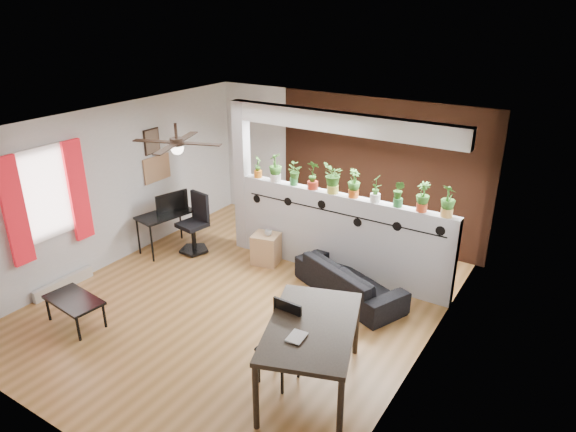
% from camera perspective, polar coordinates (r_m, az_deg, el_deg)
% --- Properties ---
extents(room_shell, '(6.30, 7.10, 2.90)m').
position_cam_1_polar(room_shell, '(7.08, -5.20, -0.41)').
color(room_shell, brown).
rests_on(room_shell, ground).
extents(partition_wall, '(3.60, 0.18, 1.35)m').
position_cam_1_polar(partition_wall, '(8.12, 5.91, -2.12)').
color(partition_wall, '#BCBCC1').
rests_on(partition_wall, ground).
extents(ceiling_header, '(3.60, 0.18, 0.30)m').
position_cam_1_polar(ceiling_header, '(7.55, 6.45, 10.20)').
color(ceiling_header, silver).
rests_on(ceiling_header, room_shell).
extents(pier_column, '(0.22, 0.20, 2.60)m').
position_cam_1_polar(pier_column, '(8.83, -5.09, 4.35)').
color(pier_column, '#BCBCC1').
rests_on(pier_column, ground).
extents(brick_panel, '(3.90, 0.05, 2.60)m').
position_cam_1_polar(brick_panel, '(9.15, 10.23, 4.74)').
color(brick_panel, '#B05633').
rests_on(brick_panel, ground).
extents(vine_decal, '(3.31, 0.01, 0.30)m').
position_cam_1_polar(vine_decal, '(7.87, 5.71, 0.30)').
color(vine_decal, black).
rests_on(vine_decal, partition_wall).
extents(window_assembly, '(0.09, 1.30, 1.55)m').
position_cam_1_polar(window_assembly, '(8.07, -25.29, 1.97)').
color(window_assembly, white).
rests_on(window_assembly, room_shell).
extents(baseboard_heater, '(0.08, 1.00, 0.18)m').
position_cam_1_polar(baseboard_heater, '(8.61, -23.66, -6.90)').
color(baseboard_heater, beige).
rests_on(baseboard_heater, ground).
extents(corkboard, '(0.03, 0.60, 0.45)m').
position_cam_1_polar(corkboard, '(9.37, -14.36, 5.13)').
color(corkboard, '#976B49').
rests_on(corkboard, room_shell).
extents(framed_art, '(0.03, 0.34, 0.44)m').
position_cam_1_polar(framed_art, '(9.20, -14.89, 8.02)').
color(framed_art, '#8C7259').
rests_on(framed_art, room_shell).
extents(ceiling_fan, '(1.19, 1.19, 0.43)m').
position_cam_1_polar(ceiling_fan, '(7.04, -12.24, 7.78)').
color(ceiling_fan, black).
rests_on(ceiling_fan, room_shell).
extents(potted_plant_0, '(0.22, 0.24, 0.39)m').
position_cam_1_polar(potted_plant_0, '(8.56, -3.38, 5.61)').
color(potted_plant_0, orange).
rests_on(potted_plant_0, partition_wall).
extents(potted_plant_1, '(0.21, 0.26, 0.47)m').
position_cam_1_polar(potted_plant_1, '(8.36, -1.41, 5.52)').
color(potted_plant_1, white).
rests_on(potted_plant_1, partition_wall).
extents(potted_plant_2, '(0.19, 0.15, 0.36)m').
position_cam_1_polar(potted_plant_2, '(8.19, 0.65, 4.77)').
color(potted_plant_2, '#2D7E38').
rests_on(potted_plant_2, partition_wall).
extents(potted_plant_3, '(0.25, 0.20, 0.46)m').
position_cam_1_polar(potted_plant_3, '(8.01, 2.80, 4.70)').
color(potted_plant_3, '#B4301C').
rests_on(potted_plant_3, partition_wall).
extents(potted_plant_4, '(0.29, 0.31, 0.48)m').
position_cam_1_polar(potted_plant_4, '(7.85, 5.03, 4.31)').
color(potted_plant_4, '#D0CA49').
rests_on(potted_plant_4, partition_wall).
extents(potted_plant_5, '(0.21, 0.25, 0.43)m').
position_cam_1_polar(potted_plant_5, '(7.71, 7.34, 3.70)').
color(potted_plant_5, orange).
rests_on(potted_plant_5, partition_wall).
extents(potted_plant_6, '(0.18, 0.23, 0.42)m').
position_cam_1_polar(potted_plant_6, '(7.58, 9.74, 3.17)').
color(potted_plant_6, white).
rests_on(potted_plant_6, partition_wall).
extents(potted_plant_7, '(0.22, 0.19, 0.39)m').
position_cam_1_polar(potted_plant_7, '(7.47, 12.20, 2.55)').
color(potted_plant_7, '#2E7E3B').
rests_on(potted_plant_7, partition_wall).
extents(potted_plant_8, '(0.26, 0.23, 0.43)m').
position_cam_1_polar(potted_plant_8, '(7.36, 14.76, 2.16)').
color(potted_plant_8, '#C4421F').
rests_on(potted_plant_8, partition_wall).
extents(potted_plant_9, '(0.29, 0.27, 0.45)m').
position_cam_1_polar(potted_plant_9, '(7.27, 17.38, 1.69)').
color(potted_plant_9, gold).
rests_on(potted_plant_9, partition_wall).
extents(sofa, '(1.85, 1.30, 0.50)m').
position_cam_1_polar(sofa, '(7.72, 6.81, -7.08)').
color(sofa, black).
rests_on(sofa, ground).
extents(cube_shelf, '(0.49, 0.46, 0.52)m').
position_cam_1_polar(cube_shelf, '(8.58, -2.45, -3.66)').
color(cube_shelf, tan).
rests_on(cube_shelf, ground).
extents(cup, '(0.14, 0.14, 0.09)m').
position_cam_1_polar(cup, '(8.42, -2.21, -1.88)').
color(cup, gray).
rests_on(cup, cube_shelf).
extents(computer_desk, '(0.68, 1.03, 0.69)m').
position_cam_1_polar(computer_desk, '(9.13, -13.47, -0.10)').
color(computer_desk, black).
rests_on(computer_desk, ground).
extents(monitor, '(0.35, 0.15, 0.19)m').
position_cam_1_polar(monitor, '(9.17, -12.91, 1.15)').
color(monitor, black).
rests_on(monitor, computer_desk).
extents(office_chair, '(0.54, 0.54, 1.04)m').
position_cam_1_polar(office_chair, '(9.04, -10.26, -1.20)').
color(office_chair, black).
rests_on(office_chair, ground).
extents(dining_table, '(1.39, 1.76, 0.84)m').
position_cam_1_polar(dining_table, '(5.73, 2.64, -12.70)').
color(dining_table, black).
rests_on(dining_table, ground).
extents(book, '(0.19, 0.25, 0.02)m').
position_cam_1_polar(book, '(5.50, 0.13, -13.06)').
color(book, gray).
rests_on(book, dining_table).
extents(folding_chair, '(0.41, 0.41, 0.97)m').
position_cam_1_polar(folding_chair, '(5.98, -0.55, -13.06)').
color(folding_chair, black).
rests_on(folding_chair, ground).
extents(coffee_table, '(0.88, 0.55, 0.39)m').
position_cam_1_polar(coffee_table, '(7.55, -22.69, -8.76)').
color(coffee_table, black).
rests_on(coffee_table, ground).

